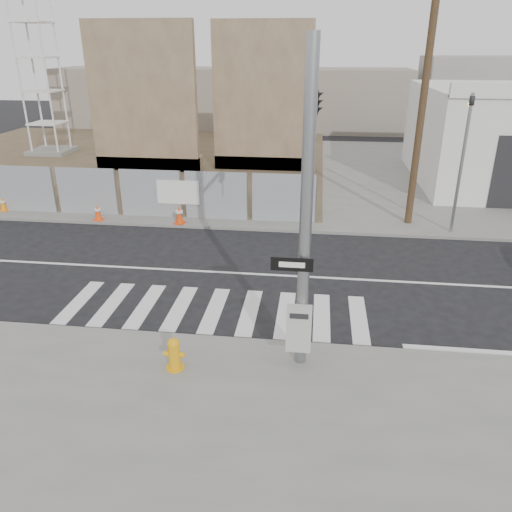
# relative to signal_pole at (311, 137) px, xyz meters

# --- Properties ---
(ground) EXTENTS (100.00, 100.00, 0.00)m
(ground) POSITION_rel_signal_pole_xyz_m (-2.49, 2.05, -4.78)
(ground) COLOR black
(ground) RESTS_ON ground
(sidewalk_far) EXTENTS (50.00, 20.00, 0.12)m
(sidewalk_far) POSITION_rel_signal_pole_xyz_m (-2.49, 16.05, -4.72)
(sidewalk_far) COLOR slate
(sidewalk_far) RESTS_ON ground
(signal_pole) EXTENTS (0.96, 5.87, 7.00)m
(signal_pole) POSITION_rel_signal_pole_xyz_m (0.00, 0.00, 0.00)
(signal_pole) COLOR gray
(signal_pole) RESTS_ON sidewalk_near
(far_signal_pole) EXTENTS (0.16, 0.20, 5.60)m
(far_signal_pole) POSITION_rel_signal_pole_xyz_m (5.51, 6.65, -1.30)
(far_signal_pole) COLOR gray
(far_signal_pole) RESTS_ON sidewalk_far
(chain_link_fence) EXTENTS (24.60, 0.04, 2.00)m
(chain_link_fence) POSITION_rel_signal_pole_xyz_m (-12.49, 7.05, -3.66)
(chain_link_fence) COLOR gray
(chain_link_fence) RESTS_ON sidewalk_far
(concrete_wall_left) EXTENTS (6.00, 1.30, 8.00)m
(concrete_wall_left) POSITION_rel_signal_pole_xyz_m (-9.49, 15.13, -1.40)
(concrete_wall_left) COLOR brown
(concrete_wall_left) RESTS_ON sidewalk_far
(concrete_wall_right) EXTENTS (5.50, 1.30, 8.00)m
(concrete_wall_right) POSITION_rel_signal_pole_xyz_m (-2.99, 16.13, -1.40)
(concrete_wall_right) COLOR brown
(concrete_wall_right) RESTS_ON sidewalk_far
(crane_tower) EXTENTS (2.60, 2.60, 18.15)m
(crane_tower) POSITION_rel_signal_pole_xyz_m (-17.49, 19.05, 4.24)
(crane_tower) COLOR slate
(crane_tower) RESTS_ON sidewalk_far
(utility_pole_right) EXTENTS (1.60, 0.28, 10.00)m
(utility_pole_right) POSITION_rel_signal_pole_xyz_m (4.01, 7.55, 0.42)
(utility_pole_right) COLOR #483521
(utility_pole_right) RESTS_ON sidewalk_far
(fire_hydrant) EXTENTS (0.49, 0.46, 0.79)m
(fire_hydrant) POSITION_rel_signal_pole_xyz_m (-2.79, -3.40, -4.27)
(fire_hydrant) COLOR orange
(fire_hydrant) RESTS_ON sidewalk_near
(traffic_cone_b) EXTENTS (0.42, 0.42, 0.65)m
(traffic_cone_b) POSITION_rel_signal_pole_xyz_m (-13.42, 6.96, -4.34)
(traffic_cone_b) COLOR orange
(traffic_cone_b) RESTS_ON sidewalk_far
(traffic_cone_c) EXTENTS (0.44, 0.44, 0.70)m
(traffic_cone_c) POSITION_rel_signal_pole_xyz_m (-8.77, 6.27, -4.32)
(traffic_cone_c) COLOR #FF440D
(traffic_cone_c) RESTS_ON sidewalk_far
(traffic_cone_d) EXTENTS (0.49, 0.49, 0.78)m
(traffic_cone_d) POSITION_rel_signal_pole_xyz_m (-5.29, 6.27, -4.28)
(traffic_cone_d) COLOR #E03E0B
(traffic_cone_d) RESTS_ON sidewalk_far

